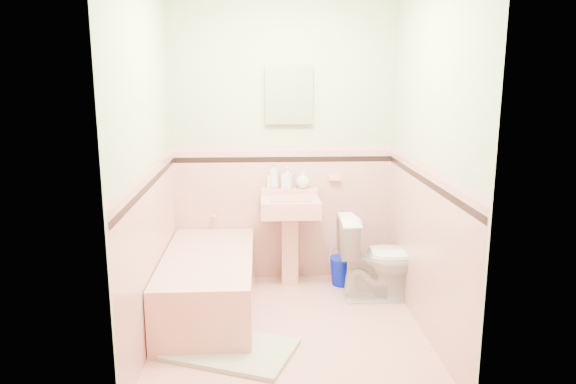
{
  "coord_description": "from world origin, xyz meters",
  "views": [
    {
      "loc": [
        -0.21,
        -3.83,
        1.89
      ],
      "look_at": [
        0.0,
        0.25,
        1.0
      ],
      "focal_mm": 34.28,
      "sensor_mm": 36.0,
      "label": 1
    }
  ],
  "objects_px": {
    "bathtub": "(209,285)",
    "toilet": "(380,258)",
    "medicine_cabinet": "(289,95)",
    "sink": "(290,243)",
    "bucket": "(343,271)",
    "soap_bottle_right": "(303,179)",
    "shoe": "(228,339)",
    "soap_bottle_mid": "(287,178)",
    "soap_bottle_left": "(274,176)"
  },
  "relations": [
    {
      "from": "soap_bottle_mid",
      "to": "shoe",
      "type": "height_order",
      "value": "soap_bottle_mid"
    },
    {
      "from": "soap_bottle_right",
      "to": "medicine_cabinet",
      "type": "bearing_deg",
      "value": 166.65
    },
    {
      "from": "bucket",
      "to": "sink",
      "type": "bearing_deg",
      "value": -179.23
    },
    {
      "from": "sink",
      "to": "bucket",
      "type": "xyz_separation_m",
      "value": [
        0.48,
        0.01,
        -0.28
      ]
    },
    {
      "from": "bathtub",
      "to": "medicine_cabinet",
      "type": "xyz_separation_m",
      "value": [
        0.68,
        0.74,
        1.47
      ]
    },
    {
      "from": "medicine_cabinet",
      "to": "soap_bottle_left",
      "type": "bearing_deg",
      "value": -167.75
    },
    {
      "from": "bathtub",
      "to": "sink",
      "type": "distance_m",
      "value": 0.88
    },
    {
      "from": "bucket",
      "to": "shoe",
      "type": "relative_size",
      "value": 1.72
    },
    {
      "from": "soap_bottle_mid",
      "to": "soap_bottle_right",
      "type": "distance_m",
      "value": 0.14
    },
    {
      "from": "soap_bottle_left",
      "to": "shoe",
      "type": "xyz_separation_m",
      "value": [
        -0.36,
        -1.31,
        -0.92
      ]
    },
    {
      "from": "bathtub",
      "to": "soap_bottle_right",
      "type": "relative_size",
      "value": 9.2
    },
    {
      "from": "bucket",
      "to": "medicine_cabinet",
      "type": "bearing_deg",
      "value": 157.21
    },
    {
      "from": "sink",
      "to": "medicine_cabinet",
      "type": "distance_m",
      "value": 1.31
    },
    {
      "from": "medicine_cabinet",
      "to": "soap_bottle_right",
      "type": "relative_size",
      "value": 2.8
    },
    {
      "from": "soap_bottle_mid",
      "to": "toilet",
      "type": "distance_m",
      "value": 1.09
    },
    {
      "from": "medicine_cabinet",
      "to": "shoe",
      "type": "xyz_separation_m",
      "value": [
        -0.5,
        -1.34,
        -1.64
      ]
    },
    {
      "from": "medicine_cabinet",
      "to": "soap_bottle_left",
      "type": "relative_size",
      "value": 1.95
    },
    {
      "from": "bathtub",
      "to": "soap_bottle_left",
      "type": "distance_m",
      "value": 1.17
    },
    {
      "from": "sink",
      "to": "soap_bottle_mid",
      "type": "distance_m",
      "value": 0.59
    },
    {
      "from": "medicine_cabinet",
      "to": "shoe",
      "type": "bearing_deg",
      "value": -110.26
    },
    {
      "from": "medicine_cabinet",
      "to": "soap_bottle_right",
      "type": "xyz_separation_m",
      "value": [
        0.13,
        -0.03,
        -0.75
      ]
    },
    {
      "from": "toilet",
      "to": "shoe",
      "type": "xyz_separation_m",
      "value": [
        -1.24,
        -0.81,
        -0.3
      ]
    },
    {
      "from": "sink",
      "to": "shoe",
      "type": "distance_m",
      "value": 1.28
    },
    {
      "from": "bathtub",
      "to": "soap_bottle_mid",
      "type": "relative_size",
      "value": 7.67
    },
    {
      "from": "sink",
      "to": "soap_bottle_left",
      "type": "height_order",
      "value": "soap_bottle_left"
    },
    {
      "from": "sink",
      "to": "medicine_cabinet",
      "type": "relative_size",
      "value": 1.77
    },
    {
      "from": "soap_bottle_right",
      "to": "shoe",
      "type": "relative_size",
      "value": 1.11
    },
    {
      "from": "soap_bottle_right",
      "to": "shoe",
      "type": "distance_m",
      "value": 1.7
    },
    {
      "from": "sink",
      "to": "shoe",
      "type": "relative_size",
      "value": 5.49
    },
    {
      "from": "sink",
      "to": "toilet",
      "type": "height_order",
      "value": "sink"
    },
    {
      "from": "medicine_cabinet",
      "to": "soap_bottle_right",
      "type": "bearing_deg",
      "value": -13.35
    },
    {
      "from": "bathtub",
      "to": "toilet",
      "type": "height_order",
      "value": "toilet"
    },
    {
      "from": "soap_bottle_right",
      "to": "bucket",
      "type": "relative_size",
      "value": 0.65
    },
    {
      "from": "sink",
      "to": "soap_bottle_mid",
      "type": "height_order",
      "value": "soap_bottle_mid"
    },
    {
      "from": "bathtub",
      "to": "sink",
      "type": "relative_size",
      "value": 1.86
    },
    {
      "from": "bathtub",
      "to": "soap_bottle_left",
      "type": "xyz_separation_m",
      "value": [
        0.54,
        0.71,
        0.76
      ]
    },
    {
      "from": "bathtub",
      "to": "toilet",
      "type": "distance_m",
      "value": 1.45
    },
    {
      "from": "medicine_cabinet",
      "to": "soap_bottle_mid",
      "type": "distance_m",
      "value": 0.74
    },
    {
      "from": "soap_bottle_mid",
      "to": "shoe",
      "type": "distance_m",
      "value": 1.66
    },
    {
      "from": "shoe",
      "to": "toilet",
      "type": "bearing_deg",
      "value": 28.02
    },
    {
      "from": "soap_bottle_left",
      "to": "soap_bottle_mid",
      "type": "bearing_deg",
      "value": 0.0
    },
    {
      "from": "soap_bottle_mid",
      "to": "bucket",
      "type": "distance_m",
      "value": 0.99
    },
    {
      "from": "bathtub",
      "to": "medicine_cabinet",
      "type": "relative_size",
      "value": 3.29
    },
    {
      "from": "soap_bottle_left",
      "to": "toilet",
      "type": "bearing_deg",
      "value": -29.88
    },
    {
      "from": "sink",
      "to": "soap_bottle_right",
      "type": "distance_m",
      "value": 0.58
    },
    {
      "from": "toilet",
      "to": "sink",
      "type": "bearing_deg",
      "value": 66.87
    },
    {
      "from": "sink",
      "to": "soap_bottle_right",
      "type": "xyz_separation_m",
      "value": [
        0.13,
        0.18,
        0.54
      ]
    },
    {
      "from": "medicine_cabinet",
      "to": "toilet",
      "type": "bearing_deg",
      "value": -35.81
    },
    {
      "from": "bathtub",
      "to": "medicine_cabinet",
      "type": "height_order",
      "value": "medicine_cabinet"
    },
    {
      "from": "soap_bottle_left",
      "to": "toilet",
      "type": "height_order",
      "value": "soap_bottle_left"
    }
  ]
}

